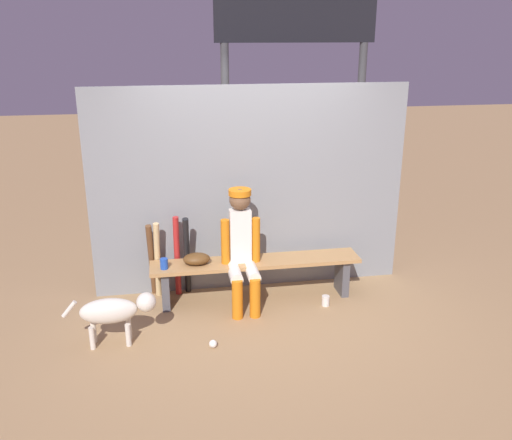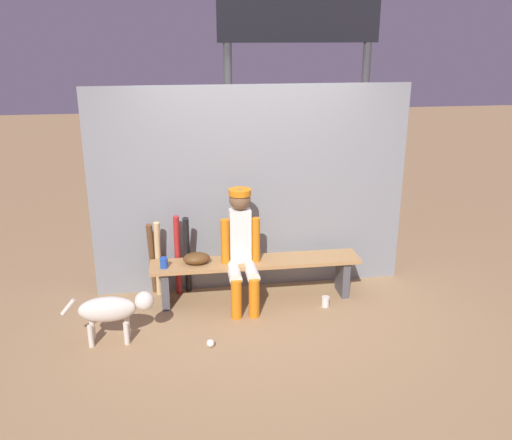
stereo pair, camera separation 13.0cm
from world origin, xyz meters
name	(u,v)px [view 1 (the left image)]	position (x,y,z in m)	size (l,w,h in m)	color
ground_plane	(256,299)	(0.00, 0.00, 0.00)	(30.00, 30.00, 0.00)	#9E7A51
chainlink_fence	(250,190)	(0.00, 0.36, 1.12)	(3.43, 0.03, 2.24)	gray
dugout_bench	(256,269)	(0.00, 0.00, 0.35)	(2.22, 0.36, 0.45)	#AD7F4C
player_seated	(242,246)	(-0.17, -0.11, 0.67)	(0.41, 0.55, 1.24)	silver
baseball_glove	(197,259)	(-0.63, 0.00, 0.51)	(0.28, 0.20, 0.12)	#593819
bat_aluminum_black	(187,256)	(-0.72, 0.21, 0.47)	(0.06, 0.06, 0.94)	black
bat_aluminum_red	(177,256)	(-0.82, 0.24, 0.46)	(0.06, 0.06, 0.91)	#B22323
bat_wood_natural	(158,260)	(-1.03, 0.23, 0.43)	(0.06, 0.06, 0.87)	tan
bat_wood_dark	(152,260)	(-1.09, 0.26, 0.42)	(0.06, 0.06, 0.85)	brown
baseball	(213,344)	(-0.55, -0.89, 0.04)	(0.07, 0.07, 0.07)	white
cup_on_ground	(326,301)	(0.70, -0.28, 0.06)	(0.08, 0.08, 0.11)	silver
cup_on_bench	(164,264)	(-0.96, -0.06, 0.51)	(0.08, 0.08, 0.11)	#1E47AD
scoreboard	(300,34)	(0.79, 1.46, 2.71)	(2.23, 0.27, 3.85)	#3F3F42
dog	(115,311)	(-1.42, -0.67, 0.34)	(0.84, 0.20, 0.49)	beige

